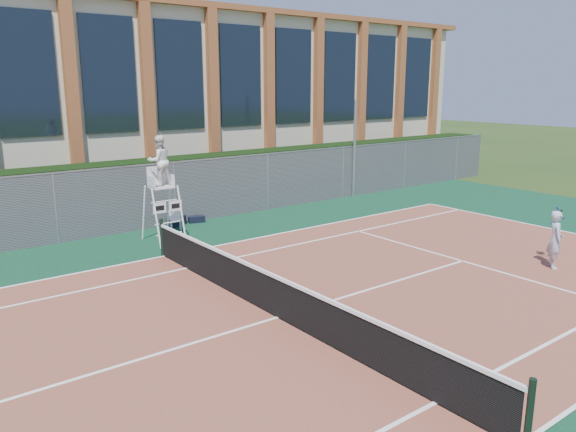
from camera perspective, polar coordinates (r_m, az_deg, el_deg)
ground at (r=12.06m, az=-1.03°, el=-10.38°), size 120.00×120.00×0.00m
apron at (r=12.82m, az=-3.71°, el=-8.92°), size 36.00×20.00×0.01m
tennis_court at (r=12.05m, az=-1.03°, el=-10.30°), size 23.77×10.97×0.02m
tennis_net at (r=11.86m, az=-1.04°, el=-8.01°), size 0.10×11.30×1.10m
fence at (r=19.25m, az=-16.79°, el=1.46°), size 40.00×0.06×2.20m
hedge at (r=20.36m, az=-18.00°, el=1.99°), size 40.00×1.40×2.20m
building at (r=27.65m, az=-24.14°, el=10.65°), size 45.00×10.60×8.22m
steel_pole at (r=24.70m, az=6.76°, el=6.78°), size 0.12×0.12×4.21m
umpire_chair at (r=17.68m, az=-12.92°, el=5.18°), size 0.94×1.45×3.37m
plastic_chair at (r=19.31m, az=-11.39°, el=-0.07°), size 0.48×0.48×0.81m
sports_bag_near at (r=20.00m, az=-11.25°, el=-0.53°), size 0.80×0.61×0.32m
sports_bag_far at (r=20.36m, az=-9.27°, el=-0.34°), size 0.61×0.38×0.23m
tennis_player at (r=16.55m, az=25.52°, el=-2.14°), size 0.94×0.75×1.59m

